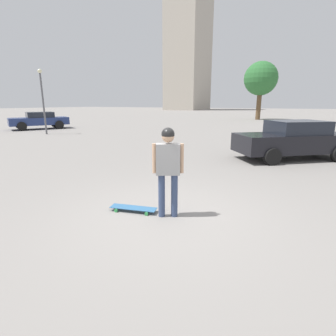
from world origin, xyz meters
TOP-DOWN VIEW (x-y plane):
  - ground_plane at (0.00, 0.00)m, footprint 220.00×220.00m
  - person at (0.00, 0.00)m, footprint 0.39×0.52m
  - skateboard at (-0.14, 0.74)m, footprint 0.47×0.99m
  - car_parked_near at (7.15, -1.75)m, footprint 4.13×4.52m
  - car_parked_far at (10.39, 18.06)m, footprint 4.87×3.71m
  - building_block_distant at (75.68, 33.77)m, footprint 14.68×10.26m
  - tree_distant at (32.58, 4.08)m, footprint 4.24×4.24m
  - lamp_post at (8.12, 14.26)m, footprint 0.28×0.28m

SIDE VIEW (x-z plane):
  - ground_plane at x=0.00m, z-range 0.00..0.00m
  - skateboard at x=-0.14m, z-range 0.03..0.11m
  - car_parked_far at x=10.39m, z-range 0.05..1.47m
  - car_parked_near at x=7.15m, z-range 0.02..1.52m
  - person at x=0.00m, z-range 0.21..1.94m
  - lamp_post at x=8.12m, z-range 0.46..4.86m
  - tree_distant at x=32.58m, z-range 1.49..8.82m
  - building_block_distant at x=75.68m, z-range 0.00..38.62m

